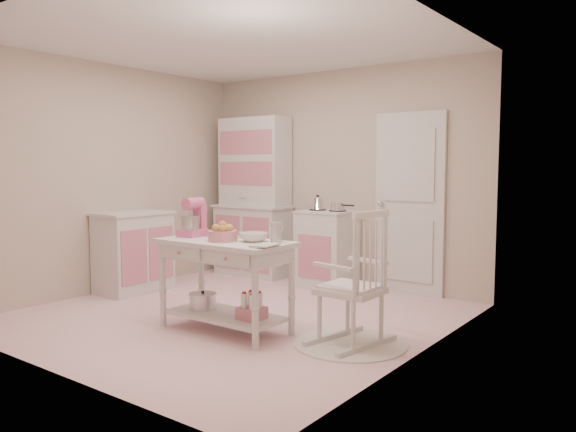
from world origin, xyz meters
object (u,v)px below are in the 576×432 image
object	(u,v)px
stand_mixer	(192,218)
stove	(327,249)
base_cabinet	(134,252)
hutch	(253,197)
bread_basket	(223,236)
rocking_chair	(351,277)
work_table	(225,286)

from	to	relation	value
stand_mixer	stove	bearing A→B (deg)	77.94
stove	base_cabinet	world-z (taller)	same
hutch	base_cabinet	xyz separation A→B (m)	(-0.46, -1.58, -0.58)
hutch	stand_mixer	world-z (taller)	hutch
base_cabinet	bread_basket	xyz separation A→B (m)	(1.94, -0.57, 0.39)
base_cabinet	bread_basket	world-z (taller)	base_cabinet
stove	bread_basket	size ratio (longest dim) A/B	3.68
rocking_chair	hutch	bearing A→B (deg)	156.18
hutch	work_table	xyz separation A→B (m)	(1.46, -2.10, -0.64)
rocking_chair	stand_mixer	world-z (taller)	stand_mixer
hutch	stand_mixer	bearing A→B (deg)	-63.37
hutch	stand_mixer	xyz separation A→B (m)	(1.04, -2.08, -0.07)
rocking_chair	stand_mixer	xyz separation A→B (m)	(-1.49, -0.30, 0.42)
rocking_chair	bread_basket	xyz separation A→B (m)	(-1.05, -0.37, 0.30)
hutch	bread_basket	distance (m)	2.62
stove	work_table	world-z (taller)	stove
base_cabinet	stand_mixer	xyz separation A→B (m)	(1.50, -0.50, 0.51)
rocking_chair	bread_basket	size ratio (longest dim) A/B	4.40
stand_mixer	work_table	bearing A→B (deg)	-10.38
bread_basket	stove	bearing A→B (deg)	97.69
work_table	rocking_chair	bearing A→B (deg)	16.93
stove	hutch	bearing A→B (deg)	177.61
stove	base_cabinet	distance (m)	2.26
hutch	stove	size ratio (longest dim) A/B	2.26
stove	stand_mixer	size ratio (longest dim) A/B	2.71
hutch	stove	world-z (taller)	hutch
stove	bread_basket	xyz separation A→B (m)	(0.28, -2.10, 0.39)
rocking_chair	stove	bearing A→B (deg)	138.86
rocking_chair	work_table	distance (m)	1.12
stove	work_table	xyz separation A→B (m)	(0.26, -2.05, -0.06)
stove	work_table	bearing A→B (deg)	-82.68
hutch	rocking_chair	distance (m)	3.13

